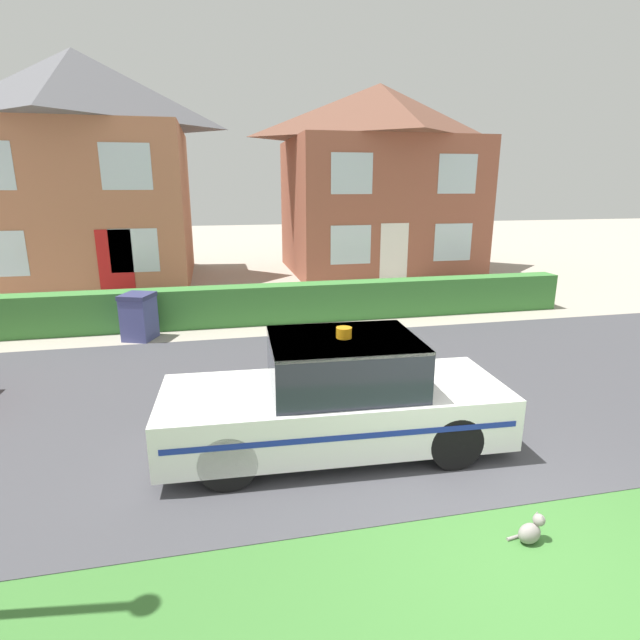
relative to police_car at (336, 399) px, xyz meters
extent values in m
plane|color=#A89E8E|center=(1.21, -2.33, -0.71)|extent=(80.00, 80.00, 0.00)
cube|color=#424247|center=(1.21, 1.77, -0.70)|extent=(28.00, 6.82, 0.01)
cube|color=#3D7533|center=(1.21, -2.59, -0.70)|extent=(28.00, 1.92, 0.01)
cube|color=#3D7F38|center=(-0.03, 6.38, -0.23)|extent=(15.66, 0.58, 0.96)
cylinder|color=black|center=(-1.36, 0.77, -0.36)|extent=(0.69, 0.23, 0.68)
cylinder|color=black|center=(-1.43, -0.64, -0.36)|extent=(0.69, 0.23, 0.68)
cylinder|color=black|center=(1.36, 0.64, -0.36)|extent=(0.69, 0.23, 0.68)
cylinder|color=black|center=(1.30, -0.76, -0.36)|extent=(0.69, 0.23, 0.68)
cube|color=white|center=(-0.03, 0.00, -0.17)|extent=(4.47, 1.81, 0.67)
cube|color=#232833|center=(0.09, 0.00, 0.49)|extent=(1.91, 1.53, 0.66)
cube|color=white|center=(0.09, 0.00, 0.80)|extent=(1.91, 1.53, 0.04)
cube|color=navy|center=(0.01, 0.81, -0.12)|extent=(4.17, 0.20, 0.07)
cube|color=navy|center=(-0.07, -0.80, -0.12)|extent=(4.17, 0.20, 0.07)
cylinder|color=orange|center=(0.09, 0.00, 0.89)|extent=(0.20, 0.20, 0.13)
ellipsoid|color=gray|center=(1.40, -2.16, -0.60)|extent=(0.26, 0.20, 0.20)
ellipsoid|color=white|center=(1.49, -2.15, -0.62)|extent=(0.08, 0.10, 0.11)
sphere|color=gray|center=(1.50, -2.15, -0.48)|extent=(0.12, 0.12, 0.12)
cone|color=gray|center=(1.51, -2.18, -0.43)|extent=(0.05, 0.05, 0.05)
cone|color=gray|center=(1.50, -2.11, -0.43)|extent=(0.05, 0.05, 0.05)
cylinder|color=gray|center=(1.31, -2.08, -0.69)|extent=(0.20, 0.06, 0.03)
cube|color=#A86B4C|center=(-5.56, 13.22, 1.91)|extent=(6.58, 6.51, 5.23)
pyramid|color=#56565B|center=(-5.56, 13.22, 5.72)|extent=(6.91, 6.83, 2.39)
cube|color=red|center=(-4.31, 9.96, 0.34)|extent=(1.00, 0.02, 2.10)
cube|color=silver|center=(-7.37, 9.96, 0.76)|extent=(1.40, 0.02, 1.30)
cube|color=silver|center=(-3.75, 9.96, 0.76)|extent=(1.40, 0.02, 1.30)
cube|color=silver|center=(-3.75, 9.96, 3.16)|extent=(1.40, 0.02, 1.30)
cube|color=#93513D|center=(4.97, 13.42, 1.80)|extent=(6.77, 5.85, 5.02)
pyramid|color=brown|center=(4.97, 13.42, 5.30)|extent=(7.11, 6.14, 1.97)
cube|color=white|center=(4.65, 10.48, 0.34)|extent=(1.00, 0.02, 2.10)
cube|color=silver|center=(3.10, 10.48, 0.70)|extent=(1.40, 0.02, 1.30)
cube|color=silver|center=(6.83, 10.48, 0.70)|extent=(1.40, 0.02, 1.30)
cube|color=silver|center=(3.10, 10.48, 3.01)|extent=(1.40, 0.02, 1.30)
cube|color=silver|center=(6.83, 10.48, 3.01)|extent=(1.40, 0.02, 1.30)
cube|color=#474C8C|center=(-3.16, 5.61, -0.24)|extent=(0.79, 0.82, 0.94)
cube|color=navy|center=(-3.16, 5.61, 0.29)|extent=(0.83, 0.87, 0.10)
camera|label=1|loc=(-1.46, -5.77, 2.68)|focal=28.00mm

